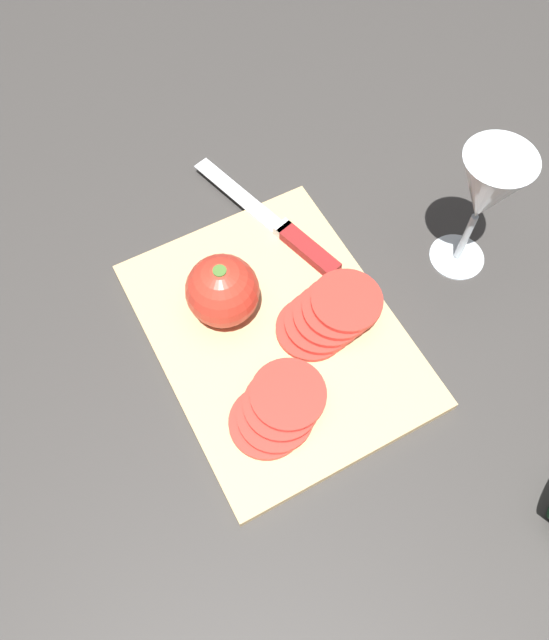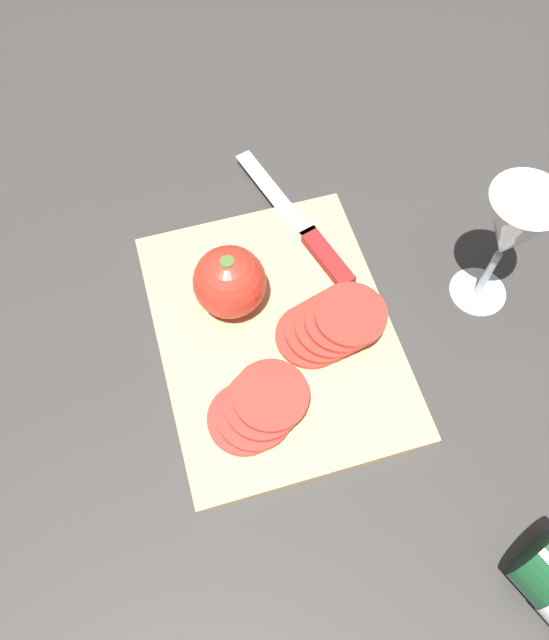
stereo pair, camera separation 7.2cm
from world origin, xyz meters
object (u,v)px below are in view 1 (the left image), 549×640
(knife, at_px, (293,238))
(wine_glass, at_px, (486,193))
(whole_tomato, at_px, (222,291))
(tomato_slice_stack_far, at_px, (278,409))
(tomato_slice_stack_near, at_px, (329,315))

(knife, bearing_deg, wine_glass, -138.62)
(whole_tomato, relative_size, knife, 0.34)
(whole_tomato, relative_size, tomato_slice_stack_far, 0.74)
(wine_glass, xyz_separation_m, whole_tomato, (0.07, 0.30, -0.07))
(tomato_slice_stack_far, bearing_deg, tomato_slice_stack_near, -55.65)
(wine_glass, height_order, knife, wine_glass)
(tomato_slice_stack_near, height_order, tomato_slice_stack_far, tomato_slice_stack_near)
(wine_glass, relative_size, knife, 0.72)
(wine_glass, xyz_separation_m, tomato_slice_stack_near, (-0.01, 0.20, -0.10))
(wine_glass, relative_size, whole_tomato, 2.10)
(knife, distance_m, tomato_slice_stack_far, 0.24)
(whole_tomato, distance_m, tomato_slice_stack_near, 0.13)
(tomato_slice_stack_near, xyz_separation_m, tomato_slice_stack_far, (-0.07, 0.11, -0.00))
(wine_glass, xyz_separation_m, knife, (0.12, 0.18, -0.11))
(wine_glass, distance_m, whole_tomato, 0.32)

